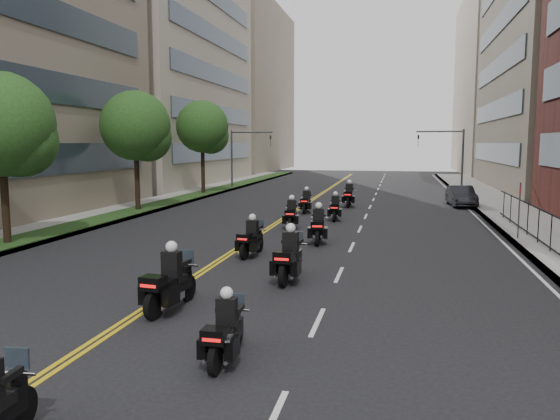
{
  "coord_description": "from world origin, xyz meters",
  "views": [
    {
      "loc": [
        5.07,
        -7.96,
        4.41
      ],
      "look_at": [
        0.29,
        14.01,
        1.64
      ],
      "focal_mm": 35.0,
      "sensor_mm": 36.0,
      "label": 1
    }
  ],
  "objects_px": {
    "motorcycle_2": "(169,284)",
    "motorcycle_1": "(225,333)",
    "parked_sedan": "(461,196)",
    "motorcycle_6": "(291,215)",
    "motorcycle_3": "(289,259)",
    "motorcycle_9": "(349,196)",
    "motorcycle_4": "(251,240)",
    "motorcycle_5": "(318,227)",
    "motorcycle_8": "(306,203)",
    "motorcycle_7": "(335,209)"
  },
  "relations": [
    {
      "from": "motorcycle_9",
      "to": "parked_sedan",
      "type": "distance_m",
      "value": 7.9
    },
    {
      "from": "motorcycle_7",
      "to": "motorcycle_8",
      "type": "relative_size",
      "value": 1.0
    },
    {
      "from": "motorcycle_2",
      "to": "motorcycle_3",
      "type": "height_order",
      "value": "motorcycle_3"
    },
    {
      "from": "parked_sedan",
      "to": "motorcycle_8",
      "type": "bearing_deg",
      "value": -154.33
    },
    {
      "from": "motorcycle_2",
      "to": "motorcycle_3",
      "type": "xyz_separation_m",
      "value": [
        2.48,
        3.71,
        0.01
      ]
    },
    {
      "from": "motorcycle_2",
      "to": "motorcycle_6",
      "type": "relative_size",
      "value": 1.07
    },
    {
      "from": "motorcycle_1",
      "to": "motorcycle_6",
      "type": "height_order",
      "value": "motorcycle_6"
    },
    {
      "from": "motorcycle_3",
      "to": "motorcycle_9",
      "type": "relative_size",
      "value": 1.0
    },
    {
      "from": "motorcycle_9",
      "to": "motorcycle_8",
      "type": "bearing_deg",
      "value": -121.62
    },
    {
      "from": "motorcycle_6",
      "to": "motorcycle_4",
      "type": "bearing_deg",
      "value": -97.33
    },
    {
      "from": "motorcycle_2",
      "to": "motorcycle_6",
      "type": "xyz_separation_m",
      "value": [
        0.45,
        14.47,
        -0.05
      ]
    },
    {
      "from": "motorcycle_4",
      "to": "motorcycle_6",
      "type": "distance_m",
      "value": 7.27
    },
    {
      "from": "motorcycle_1",
      "to": "parked_sedan",
      "type": "relative_size",
      "value": 0.48
    },
    {
      "from": "motorcycle_6",
      "to": "parked_sedan",
      "type": "relative_size",
      "value": 0.54
    },
    {
      "from": "motorcycle_2",
      "to": "motorcycle_8",
      "type": "relative_size",
      "value": 1.11
    },
    {
      "from": "motorcycle_4",
      "to": "motorcycle_9",
      "type": "distance_m",
      "value": 17.64
    },
    {
      "from": "motorcycle_1",
      "to": "motorcycle_3",
      "type": "distance_m",
      "value": 6.65
    },
    {
      "from": "motorcycle_1",
      "to": "motorcycle_2",
      "type": "distance_m",
      "value": 3.85
    },
    {
      "from": "motorcycle_2",
      "to": "motorcycle_5",
      "type": "relative_size",
      "value": 1.02
    },
    {
      "from": "motorcycle_1",
      "to": "motorcycle_9",
      "type": "distance_m",
      "value": 27.64
    },
    {
      "from": "motorcycle_2",
      "to": "motorcycle_7",
      "type": "height_order",
      "value": "motorcycle_2"
    },
    {
      "from": "motorcycle_9",
      "to": "parked_sedan",
      "type": "relative_size",
      "value": 0.58
    },
    {
      "from": "motorcycle_3",
      "to": "motorcycle_9",
      "type": "bearing_deg",
      "value": 92.23
    },
    {
      "from": "motorcycle_1",
      "to": "motorcycle_4",
      "type": "distance_m",
      "value": 10.38
    },
    {
      "from": "motorcycle_2",
      "to": "parked_sedan",
      "type": "bearing_deg",
      "value": 75.62
    },
    {
      "from": "motorcycle_1",
      "to": "motorcycle_3",
      "type": "bearing_deg",
      "value": 89.58
    },
    {
      "from": "motorcycle_7",
      "to": "motorcycle_4",
      "type": "bearing_deg",
      "value": -103.66
    },
    {
      "from": "motorcycle_8",
      "to": "motorcycle_9",
      "type": "bearing_deg",
      "value": 57.43
    },
    {
      "from": "motorcycle_6",
      "to": "motorcycle_7",
      "type": "bearing_deg",
      "value": 54.94
    },
    {
      "from": "motorcycle_1",
      "to": "motorcycle_8",
      "type": "bearing_deg",
      "value": 95.16
    },
    {
      "from": "motorcycle_4",
      "to": "motorcycle_8",
      "type": "bearing_deg",
      "value": 96.66
    },
    {
      "from": "motorcycle_4",
      "to": "motorcycle_5",
      "type": "height_order",
      "value": "motorcycle_5"
    },
    {
      "from": "parked_sedan",
      "to": "motorcycle_4",
      "type": "bearing_deg",
      "value": -121.66
    },
    {
      "from": "motorcycle_2",
      "to": "motorcycle_4",
      "type": "height_order",
      "value": "motorcycle_2"
    },
    {
      "from": "motorcycle_2",
      "to": "motorcycle_1",
      "type": "bearing_deg",
      "value": -43.3
    },
    {
      "from": "motorcycle_8",
      "to": "motorcycle_1",
      "type": "bearing_deg",
      "value": -85.55
    },
    {
      "from": "motorcycle_2",
      "to": "motorcycle_9",
      "type": "distance_m",
      "value": 24.83
    },
    {
      "from": "motorcycle_1",
      "to": "parked_sedan",
      "type": "distance_m",
      "value": 30.63
    },
    {
      "from": "motorcycle_2",
      "to": "motorcycle_6",
      "type": "bearing_deg",
      "value": 94.67
    },
    {
      "from": "motorcycle_6",
      "to": "motorcycle_9",
      "type": "xyz_separation_m",
      "value": [
        2.06,
        10.23,
        0.06
      ]
    },
    {
      "from": "motorcycle_2",
      "to": "motorcycle_8",
      "type": "bearing_deg",
      "value": 96.02
    },
    {
      "from": "motorcycle_6",
      "to": "motorcycle_1",
      "type": "bearing_deg",
      "value": -89.19
    },
    {
      "from": "motorcycle_1",
      "to": "motorcycle_5",
      "type": "xyz_separation_m",
      "value": [
        -0.07,
        13.48,
        0.11
      ]
    },
    {
      "from": "motorcycle_1",
      "to": "motorcycle_6",
      "type": "xyz_separation_m",
      "value": [
        -2.04,
        17.41,
        0.08
      ]
    },
    {
      "from": "parked_sedan",
      "to": "motorcycle_3",
      "type": "bearing_deg",
      "value": -113.22
    },
    {
      "from": "motorcycle_1",
      "to": "motorcycle_2",
      "type": "bearing_deg",
      "value": 129.8
    },
    {
      "from": "motorcycle_6",
      "to": "motorcycle_3",
      "type": "bearing_deg",
      "value": -85.15
    },
    {
      "from": "motorcycle_2",
      "to": "motorcycle_9",
      "type": "bearing_deg",
      "value": 90.63
    },
    {
      "from": "motorcycle_8",
      "to": "motorcycle_3",
      "type": "bearing_deg",
      "value": -83.41
    },
    {
      "from": "motorcycle_3",
      "to": "motorcycle_5",
      "type": "xyz_separation_m",
      "value": [
        -0.06,
        6.83,
        -0.02
      ]
    }
  ]
}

